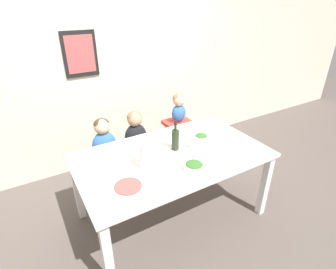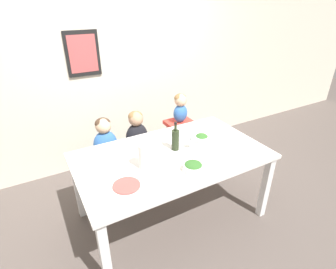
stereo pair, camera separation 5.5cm
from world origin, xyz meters
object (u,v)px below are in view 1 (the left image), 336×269
Objects in this scene: person_baby_right at (179,106)px; dinner_plate_back_right at (198,129)px; wine_bottle at (175,139)px; salad_bowl_small at (201,138)px; chair_far_left at (107,163)px; paper_towel_roll at (146,157)px; wine_glass_near at (193,139)px; person_child_left at (104,139)px; chair_right_highchair at (178,132)px; chair_far_center at (137,154)px; person_child_center at (135,131)px; salad_bowl_large at (194,166)px; dinner_plate_front_left at (128,186)px; dinner_plate_back_left at (112,151)px.

person_baby_right is 0.46m from dinner_plate_back_right.
wine_bottle reaches higher than salad_bowl_small.
wine_bottle is at bearing -52.55° from chair_far_left.
salad_bowl_small is (0.72, 0.15, -0.08)m from paper_towel_roll.
person_child_left is at bearing 131.79° from wine_glass_near.
chair_right_highchair is at bearing 87.33° from dinner_plate_back_right.
person_child_left is (-0.39, 0.00, 0.33)m from chair_far_center.
salad_bowl_small is (0.46, -0.68, 0.43)m from chair_far_center.
person_child_left is at bearing 127.40° from wine_bottle.
person_child_left is 1.66× the size of wine_bottle.
person_child_center reaches higher than chair_far_center.
chair_far_left is 1.13m from wine_glass_near.
dinner_plate_back_right reaches higher than chair_far_center.
chair_right_highchair is (0.61, 0.00, 0.15)m from chair_far_center.
person_baby_right reaches higher than chair_far_center.
chair_far_center is 2.57× the size of salad_bowl_large.
dinner_plate_back_right is at bearing 51.10° from salad_bowl_large.
chair_far_left is at bearing 131.84° from wine_glass_near.
person_child_center is 0.74m from dinner_plate_back_right.
chair_far_left is 1.07m from dinner_plate_front_left.
paper_towel_roll is (-0.87, -0.83, -0.02)m from person_baby_right.
salad_bowl_small reaches higher than chair_right_highchair.
dinner_plate_front_left is (-0.59, 0.08, -0.04)m from salad_bowl_large.
person_child_left is 2.21× the size of dinner_plate_back_right.
chair_far_center is at bearing 43.92° from dinner_plate_back_left.
chair_right_highchair is 0.75m from salad_bowl_small.
chair_right_highchair is at bearing 21.71° from dinner_plate_back_left.
person_baby_right reaches higher than dinner_plate_back_left.
chair_far_center is 0.92m from salad_bowl_small.
chair_right_highchair is at bearing 77.25° from salad_bowl_small.
person_baby_right is 1.21m from paper_towel_roll.
paper_towel_roll is 1.31× the size of salad_bowl_large.
dinner_plate_front_left is at bearing -163.52° from wine_glass_near.
chair_far_left is at bearing 113.69° from salad_bowl_large.
wine_glass_near is at bearing -113.08° from person_baby_right.
person_child_center is at bearing 90.00° from chair_far_center.
dinner_plate_front_left and dinner_plate_back_left have the same top height.
person_baby_right is 1.69× the size of dinner_plate_back_left.
person_child_center is 0.89m from paper_towel_roll.
chair_far_center is 0.95m from wine_glass_near.
dinner_plate_back_left is (-0.04, -0.41, 0.39)m from chair_far_left.
paper_towel_roll is (-0.26, -0.83, 0.18)m from person_child_center.
chair_far_center is 0.67× the size of chair_right_highchair.
chair_far_center is 2.08× the size of dinner_plate_front_left.
salad_bowl_large is at bearing -116.23° from chair_right_highchair.
chair_right_highchair is 0.90m from wine_bottle.
chair_far_left is at bearing -90.00° from person_child_left.
person_child_left is 0.39m from person_child_center.
chair_far_center is 0.85m from wine_bottle.
person_baby_right is at bearing 0.18° from chair_far_center.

